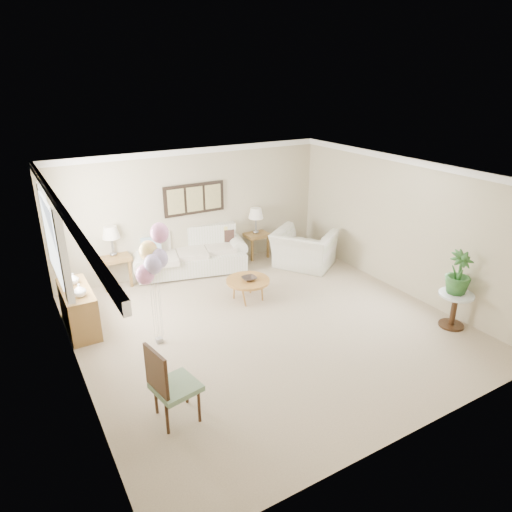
{
  "coord_description": "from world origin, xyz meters",
  "views": [
    {
      "loc": [
        -3.58,
        -5.76,
        4.01
      ],
      "look_at": [
        0.12,
        0.6,
        1.05
      ],
      "focal_mm": 32.0,
      "sensor_mm": 36.0,
      "label": 1
    }
  ],
  "objects_px": {
    "sofa": "(190,255)",
    "balloon_cluster": "(153,257)",
    "coffee_table": "(248,281)",
    "armchair": "(304,249)",
    "accent_chair": "(170,383)"
  },
  "relations": [
    {
      "from": "coffee_table",
      "to": "armchair",
      "type": "distance_m",
      "value": 2.02
    },
    {
      "from": "sofa",
      "to": "coffee_table",
      "type": "distance_m",
      "value": 1.88
    },
    {
      "from": "coffee_table",
      "to": "armchair",
      "type": "relative_size",
      "value": 0.66
    },
    {
      "from": "sofa",
      "to": "accent_chair",
      "type": "height_order",
      "value": "accent_chair"
    },
    {
      "from": "sofa",
      "to": "coffee_table",
      "type": "xyz_separation_m",
      "value": [
        0.4,
        -1.83,
        0.02
      ]
    },
    {
      "from": "sofa",
      "to": "balloon_cluster",
      "type": "bearing_deg",
      "value": -122.3
    },
    {
      "from": "coffee_table",
      "to": "accent_chair",
      "type": "bearing_deg",
      "value": -135.59
    },
    {
      "from": "armchair",
      "to": "accent_chair",
      "type": "bearing_deg",
      "value": 93.06
    },
    {
      "from": "coffee_table",
      "to": "balloon_cluster",
      "type": "distance_m",
      "value": 2.3
    },
    {
      "from": "armchair",
      "to": "accent_chair",
      "type": "xyz_separation_m",
      "value": [
        -4.25,
        -3.15,
        0.14
      ]
    },
    {
      "from": "sofa",
      "to": "accent_chair",
      "type": "relative_size",
      "value": 2.6
    },
    {
      "from": "coffee_table",
      "to": "balloon_cluster",
      "type": "bearing_deg",
      "value": -163.01
    },
    {
      "from": "armchair",
      "to": "balloon_cluster",
      "type": "bearing_deg",
      "value": 76.73
    },
    {
      "from": "armchair",
      "to": "coffee_table",
      "type": "bearing_deg",
      "value": 79.94
    },
    {
      "from": "sofa",
      "to": "balloon_cluster",
      "type": "relative_size",
      "value": 1.38
    }
  ]
}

